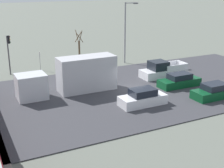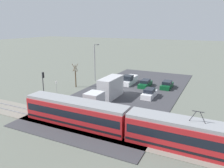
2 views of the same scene
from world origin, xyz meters
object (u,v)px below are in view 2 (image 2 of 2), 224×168
Objects in this scene: pickup_truck at (129,80)px; no_parking_sign at (56,86)px; street_tree at (76,77)px; street_lamp_near_crossing at (95,60)px; box_truck at (107,90)px; light_rail_tram at (128,123)px; sedan_car_1 at (145,84)px; sedan_car_0 at (167,85)px; sedan_car_2 at (149,94)px; traffic_light_pole at (43,82)px.

no_parking_sign is (9.69, 12.12, 0.60)m from pickup_truck.
street_lamp_near_crossing is at bearing -96.92° from street_tree.
street_lamp_near_crossing is at bearing -51.24° from box_truck.
light_rail_tram is at bearing 128.00° from box_truck.
street_lamp_near_crossing reaches higher than no_parking_sign.
sedan_car_1 is (-3.31, -10.66, -1.04)m from box_truck.
light_rail_tram is 3.45× the size of street_lamp_near_crossing.
light_rail_tram is at bearing -88.84° from sedan_car_0.
pickup_truck is 1.31× the size of sedan_car_2.
light_rail_tram is at bearing 128.39° from street_lamp_near_crossing.
box_truck reaches higher than sedan_car_0.
pickup_truck is 15.53m from no_parking_sign.
sedan_car_1 is 20.23m from traffic_light_pole.
traffic_light_pole is 0.98× the size of street_tree.
street_tree is at bearing -23.83° from box_truck.
light_rail_tram is 5.86× the size of street_tree.
pickup_truck reaches higher than sedan_car_1.
sedan_car_0 is at bearing -136.86° from traffic_light_pole.
traffic_light_pole is at bearing 97.75° from no_parking_sign.
traffic_light_pole is at bearing 49.69° from sedan_car_1.
sedan_car_0 is (0.44, -21.76, -0.95)m from light_rail_tram.
light_rail_tram is 2.85× the size of box_truck.
sedan_car_1 is 6.91m from sedan_car_2.
sedan_car_0 is 0.94× the size of traffic_light_pole.
sedan_car_2 is (-6.10, -4.33, -1.00)m from box_truck.
sedan_car_0 is at bearing -156.63° from street_tree.
sedan_car_2 is 16.55m from street_lamp_near_crossing.
traffic_light_pole is at bearing -136.86° from sedan_car_0.
no_parking_sign is at bearing 82.35° from street_lamp_near_crossing.
sedan_car_1 is 0.56× the size of street_lamp_near_crossing.
street_tree is at bearing -156.63° from sedan_car_0.
light_rail_tram is 6.36× the size of sedan_car_0.
sedan_car_0 is 23.77m from traffic_light_pole.
pickup_truck is (8.52, -21.47, -0.81)m from light_rail_tram.
traffic_light_pole is 4.14m from no_parking_sign.
light_rail_tram is 20.46m from no_parking_sign.
pickup_truck is at bearing -128.62° from no_parking_sign.
sedan_car_0 is (-8.07, -0.30, -0.14)m from pickup_truck.
sedan_car_0 is 1.93× the size of no_parking_sign.
traffic_light_pole reaches higher than no_parking_sign.
sedan_car_2 is at bearing -144.61° from box_truck.
street_tree is (8.92, 7.05, 1.40)m from pickup_truck.
light_rail_tram is 5.00× the size of pickup_truck.
traffic_light_pole is 8.87m from street_tree.
street_tree is (12.74, 6.50, 1.54)m from sedan_car_1.
sedan_car_1 is at bearing -66.26° from sedan_car_2.
pickup_truck reaches higher than sedan_car_2.
sedan_car_1 is 17.80m from no_parking_sign.
box_truck is 2.30× the size of sedan_car_2.
sedan_car_0 is at bearing -88.84° from light_rail_tram.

